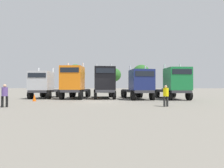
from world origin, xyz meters
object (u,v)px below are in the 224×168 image
Objects in this scene: semi_truck_navy at (139,84)px; semi_truck_green at (174,83)px; traffic_cone_near at (34,98)px; semi_truck_black at (104,82)px; visitor_with_camera at (5,94)px; semi_truck_orange at (74,82)px; semi_truck_silver at (43,85)px; visitor_in_hivis at (166,94)px.

semi_truck_green is (4.11, 0.14, 0.11)m from semi_truck_navy.
semi_truck_green is 15.55m from traffic_cone_near.
visitor_with_camera is (-6.45, -8.49, -1.04)m from semi_truck_black.
semi_truck_black is at bearing -99.73° from semi_truck_green.
visitor_with_camera is at bearing -20.64° from semi_truck_orange.
semi_truck_silver reaches higher than visitor_in_hivis.
semi_truck_navy is 6.86m from visitor_in_hivis.
semi_truck_black is 7.96m from traffic_cone_near.
semi_truck_black reaches higher than visitor_with_camera.
semi_truck_black is 3.96× the size of visitor_in_hivis.
visitor_with_camera is at bearing -47.11° from semi_truck_black.
traffic_cone_near is (-0.37, 4.72, -0.61)m from visitor_with_camera.
semi_truck_green is at bearing 87.75° from visitor_with_camera.
semi_truck_silver is 16.10m from semi_truck_green.
semi_truck_navy is at bearing 82.98° from semi_truck_silver.
semi_truck_orange reaches higher than visitor_in_hivis.
semi_truck_silver is 3.63× the size of visitor_in_hivis.
semi_truck_green is (8.32, -0.57, -0.14)m from semi_truck_black.
semi_truck_navy is 11.52m from traffic_cone_near.
semi_truck_black is 0.96× the size of semi_truck_green.
semi_truck_silver is 4.19m from semi_truck_orange.
semi_truck_black is (7.77, -0.07, 0.26)m from semi_truck_silver.
semi_truck_green is 3.94× the size of visitor_with_camera.
semi_truck_navy is at bearing -16.40° from visitor_in_hivis.
semi_truck_silver is at bearing -100.39° from semi_truck_black.
traffic_cone_near is at bearing 46.08° from visitor_in_hivis.
semi_truck_silver is 15.26m from visitor_in_hivis.
visitor_with_camera is at bearing -65.96° from semi_truck_navy.
visitor_in_hivis is at bearing 57.40° from semi_truck_silver.
semi_truck_black is 0.95× the size of semi_truck_navy.
semi_truck_navy is at bearing 70.52° from semi_truck_black.
semi_truck_black is 8.34m from semi_truck_green.
visitor_in_hivis is at bearing 64.77° from visitor_with_camera.
semi_truck_orange is 0.95× the size of semi_truck_green.
visitor_with_camera is 2.28× the size of traffic_cone_near.
semi_truck_black is at bearing 112.32° from visitor_with_camera.
visitor_in_hivis is (-2.80, -6.83, -0.94)m from semi_truck_green.
semi_truck_navy is at bearing 87.48° from semi_truck_orange.
semi_truck_navy is (4.21, -0.71, -0.25)m from semi_truck_black.
semi_truck_navy reaches higher than semi_truck_silver.
semi_truck_black reaches higher than semi_truck_navy.
visitor_with_camera is (-11.97, -1.09, 0.05)m from visitor_in_hivis.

